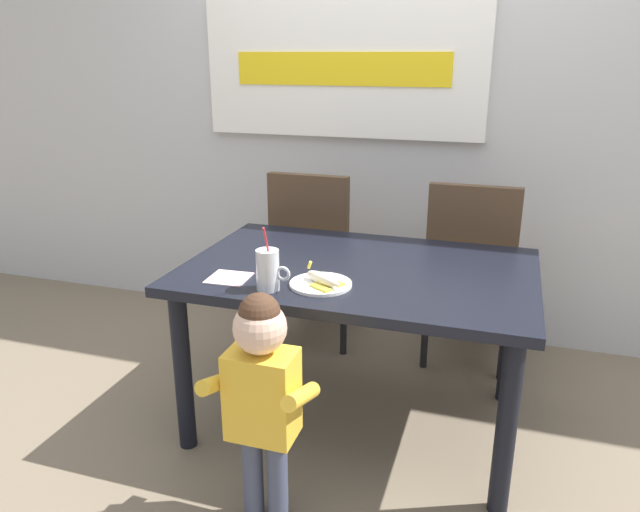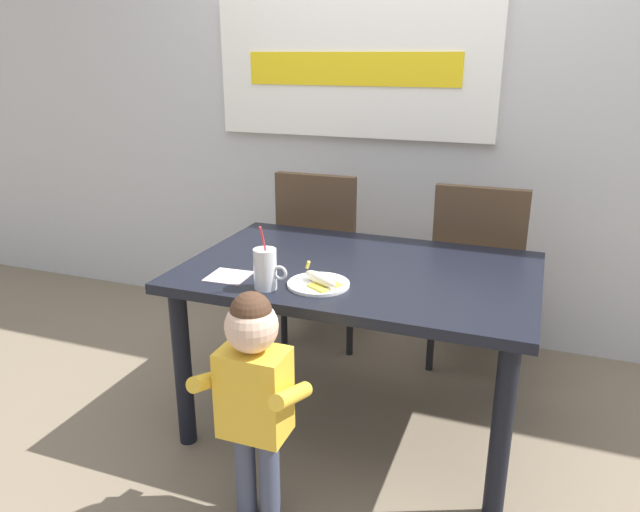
{
  "view_description": "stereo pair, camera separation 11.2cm",
  "coord_description": "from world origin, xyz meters",
  "px_view_note": "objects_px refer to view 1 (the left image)",
  "views": [
    {
      "loc": [
        0.54,
        -2.2,
        1.53
      ],
      "look_at": [
        -0.14,
        -0.09,
        0.78
      ],
      "focal_mm": 33.62,
      "sensor_mm": 36.0,
      "label": 1
    },
    {
      "loc": [
        0.64,
        -2.16,
        1.53
      ],
      "look_at": [
        -0.14,
        -0.09,
        0.78
      ],
      "focal_mm": 33.62,
      "sensor_mm": 36.0,
      "label": 2
    }
  ],
  "objects_px": {
    "dining_table": "(359,288)",
    "peeled_banana": "(323,279)",
    "dining_chair_left": "(315,248)",
    "milk_cup": "(268,272)",
    "dining_chair_right": "(471,264)",
    "toddler_standing": "(262,384)",
    "snack_plate": "(321,284)",
    "paper_napkin": "(229,278)"
  },
  "relations": [
    {
      "from": "toddler_standing",
      "to": "milk_cup",
      "type": "bearing_deg",
      "value": 107.76
    },
    {
      "from": "dining_table",
      "to": "milk_cup",
      "type": "distance_m",
      "value": 0.45
    },
    {
      "from": "dining_table",
      "to": "peeled_banana",
      "type": "bearing_deg",
      "value": -105.09
    },
    {
      "from": "milk_cup",
      "to": "snack_plate",
      "type": "bearing_deg",
      "value": 29.16
    },
    {
      "from": "dining_chair_left",
      "to": "milk_cup",
      "type": "distance_m",
      "value": 1.06
    },
    {
      "from": "snack_plate",
      "to": "paper_napkin",
      "type": "bearing_deg",
      "value": -174.18
    },
    {
      "from": "dining_table",
      "to": "dining_chair_right",
      "type": "distance_m",
      "value": 0.79
    },
    {
      "from": "dining_table",
      "to": "paper_napkin",
      "type": "distance_m",
      "value": 0.53
    },
    {
      "from": "dining_table",
      "to": "peeled_banana",
      "type": "height_order",
      "value": "peeled_banana"
    },
    {
      "from": "dining_chair_left",
      "to": "toddler_standing",
      "type": "relative_size",
      "value": 1.15
    },
    {
      "from": "dining_chair_left",
      "to": "dining_chair_right",
      "type": "height_order",
      "value": "same"
    },
    {
      "from": "toddler_standing",
      "to": "paper_napkin",
      "type": "relative_size",
      "value": 5.59
    },
    {
      "from": "dining_table",
      "to": "dining_chair_right",
      "type": "relative_size",
      "value": 1.44
    },
    {
      "from": "dining_table",
      "to": "paper_napkin",
      "type": "xyz_separation_m",
      "value": [
        -0.44,
        -0.28,
        0.1
      ]
    },
    {
      "from": "peeled_banana",
      "to": "paper_napkin",
      "type": "distance_m",
      "value": 0.37
    },
    {
      "from": "milk_cup",
      "to": "snack_plate",
      "type": "xyz_separation_m",
      "value": [
        0.17,
        0.09,
        -0.06
      ]
    },
    {
      "from": "dining_table",
      "to": "dining_chair_left",
      "type": "height_order",
      "value": "dining_chair_left"
    },
    {
      "from": "snack_plate",
      "to": "milk_cup",
      "type": "bearing_deg",
      "value": -150.84
    },
    {
      "from": "milk_cup",
      "to": "dining_chair_right",
      "type": "bearing_deg",
      "value": 57.14
    },
    {
      "from": "dining_chair_left",
      "to": "milk_cup",
      "type": "xyz_separation_m",
      "value": [
        0.16,
        -1.02,
        0.24
      ]
    },
    {
      "from": "dining_chair_left",
      "to": "peeled_banana",
      "type": "relative_size",
      "value": 5.73
    },
    {
      "from": "dining_chair_right",
      "to": "peeled_banana",
      "type": "xyz_separation_m",
      "value": [
        -0.47,
        -0.93,
        0.21
      ]
    },
    {
      "from": "dining_chair_left",
      "to": "snack_plate",
      "type": "relative_size",
      "value": 4.17
    },
    {
      "from": "peeled_banana",
      "to": "paper_napkin",
      "type": "height_order",
      "value": "peeled_banana"
    },
    {
      "from": "dining_chair_left",
      "to": "paper_napkin",
      "type": "xyz_separation_m",
      "value": [
        -0.03,
        -0.96,
        0.18
      ]
    },
    {
      "from": "toddler_standing",
      "to": "snack_plate",
      "type": "relative_size",
      "value": 3.64
    },
    {
      "from": "milk_cup",
      "to": "snack_plate",
      "type": "distance_m",
      "value": 0.2
    },
    {
      "from": "dining_chair_left",
      "to": "paper_napkin",
      "type": "relative_size",
      "value": 6.4
    },
    {
      "from": "dining_chair_left",
      "to": "dining_table",
      "type": "bearing_deg",
      "value": 120.9
    },
    {
      "from": "snack_plate",
      "to": "paper_napkin",
      "type": "distance_m",
      "value": 0.36
    },
    {
      "from": "peeled_banana",
      "to": "milk_cup",
      "type": "bearing_deg",
      "value": -156.21
    },
    {
      "from": "dining_chair_left",
      "to": "snack_plate",
      "type": "bearing_deg",
      "value": 109.33
    },
    {
      "from": "dining_chair_right",
      "to": "toddler_standing",
      "type": "distance_m",
      "value": 1.44
    },
    {
      "from": "milk_cup",
      "to": "paper_napkin",
      "type": "distance_m",
      "value": 0.21
    },
    {
      "from": "snack_plate",
      "to": "peeled_banana",
      "type": "relative_size",
      "value": 1.37
    },
    {
      "from": "toddler_standing",
      "to": "peeled_banana",
      "type": "bearing_deg",
      "value": 78.89
    },
    {
      "from": "dining_chair_left",
      "to": "paper_napkin",
      "type": "bearing_deg",
      "value": 88.27
    },
    {
      "from": "dining_chair_right",
      "to": "paper_napkin",
      "type": "xyz_separation_m",
      "value": [
        -0.84,
        -0.95,
        0.18
      ]
    },
    {
      "from": "dining_chair_left",
      "to": "peeled_banana",
      "type": "bearing_deg",
      "value": 109.79
    },
    {
      "from": "toddler_standing",
      "to": "snack_plate",
      "type": "distance_m",
      "value": 0.46
    },
    {
      "from": "paper_napkin",
      "to": "milk_cup",
      "type": "bearing_deg",
      "value": -17.18
    },
    {
      "from": "milk_cup",
      "to": "peeled_banana",
      "type": "relative_size",
      "value": 1.47
    }
  ]
}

